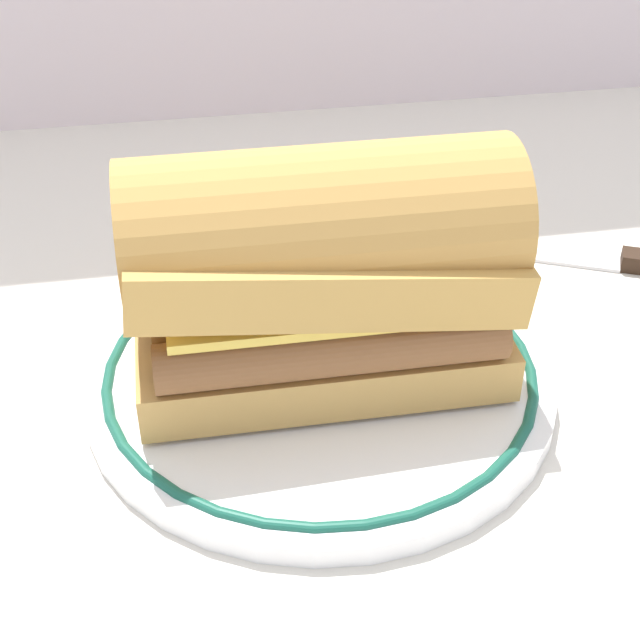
% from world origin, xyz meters
% --- Properties ---
extents(ground_plane, '(1.50, 1.50, 0.00)m').
position_xyz_m(ground_plane, '(0.00, 0.00, 0.00)').
color(ground_plane, silver).
extents(plate, '(0.26, 0.26, 0.01)m').
position_xyz_m(plate, '(-0.02, 0.01, 0.01)').
color(plate, white).
rests_on(plate, ground_plane).
extents(sausage_sandwich, '(0.20, 0.11, 0.13)m').
position_xyz_m(sausage_sandwich, '(-0.02, 0.01, 0.08)').
color(sausage_sandwich, tan).
rests_on(sausage_sandwich, plate).
extents(butter_knife, '(0.15, 0.08, 0.01)m').
position_xyz_m(butter_knife, '(0.19, 0.10, 0.00)').
color(butter_knife, silver).
rests_on(butter_knife, ground_plane).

